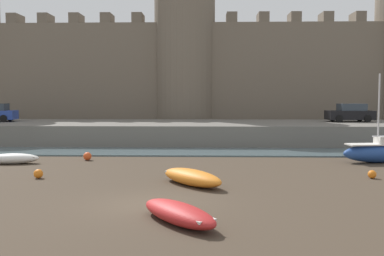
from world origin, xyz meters
The scene contains 12 objects.
ground_plane centered at (0.00, 0.00, 0.00)m, with size 160.00×160.00×0.00m, color #423528.
water_channel centered at (0.00, 15.31, 0.05)m, with size 80.00×4.50×0.10m, color slate.
quay_road centered at (0.00, 22.56, 0.86)m, with size 59.52×10.00×1.71m, color #666059.
castle centered at (0.00, 32.69, 7.60)m, with size 54.83×7.32×20.23m.
sailboat_foreground_right centered at (12.92, 10.90, 0.67)m, with size 4.95×1.97×5.38m.
rowboat_midflat_centre centered at (1.35, -2.36, 0.34)m, with size 3.14×3.62×0.64m.
rowboat_foreground_left centered at (-9.24, 9.75, 0.33)m, with size 3.13×1.41×0.63m.
rowboat_near_channel_right centered at (1.60, 3.71, 0.38)m, with size 3.42×3.73×0.73m.
mooring_buoy_near_channel centered at (-6.00, 5.18, 0.23)m, with size 0.45×0.45×0.45m, color orange.
mooring_buoy_off_centre centered at (-5.19, 11.33, 0.26)m, with size 0.51×0.51×0.51m, color #E04C1E.
mooring_buoy_near_shore centered at (10.42, 5.61, 0.21)m, with size 0.41×0.41×0.41m, color orange.
car_quay_centre_west centered at (15.17, 23.90, 2.49)m, with size 4.22×2.13×1.62m.
Camera 1 is at (2.18, -16.44, 4.09)m, focal length 42.00 mm.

